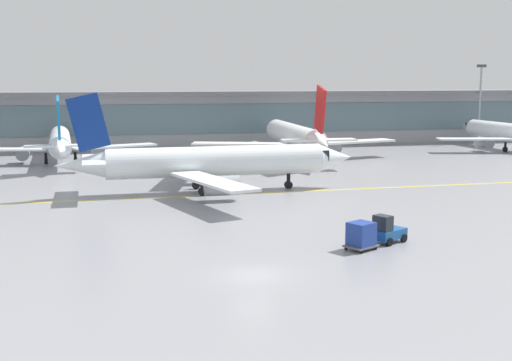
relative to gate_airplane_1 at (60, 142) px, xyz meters
The scene contains 10 objects.
ground_plane 61.52m from the gate_airplane_1, 76.89° to the right, with size 400.00×400.00×0.00m, color gray.
taxiway_centreline_stripe 36.06m from the gate_airplane_1, 61.60° to the right, with size 110.00×0.36×0.01m, color yellow.
terminal_concourse 23.36m from the gate_airplane_1, 53.20° to the left, with size 173.80×11.00×9.60m.
gate_airplane_1 is the anchor object (origin of this frame).
gate_airplane_2 33.75m from the gate_airplane_1, ahead, with size 30.86×33.19×11.00m.
gate_airplane_3 71.47m from the gate_airplane_1, ahead, with size 27.31×29.34×9.73m.
taxiing_regional_jet 34.00m from the gate_airplane_1, 60.60° to the right, with size 31.44×29.33×10.44m.
baggage_tug 59.87m from the gate_airplane_1, 65.09° to the right, with size 2.95×2.51×2.10m.
cargo_dolly_lead 60.09m from the gate_airplane_1, 67.88° to the right, with size 2.61×2.40×1.94m.
apron_light_mast_1 74.32m from the gate_airplane_1, ahead, with size 1.80×0.36×14.27m.
Camera 1 is at (-8.97, -37.86, 11.80)m, focal length 46.73 mm.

